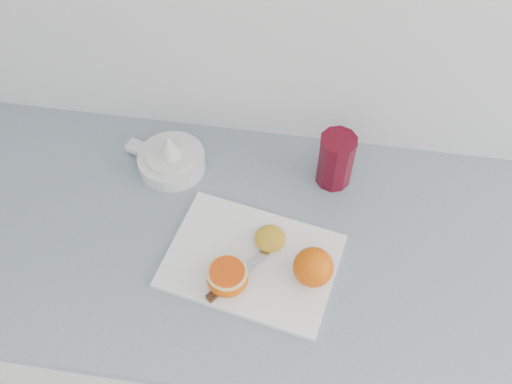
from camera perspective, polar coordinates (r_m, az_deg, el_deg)
counter at (r=1.59m, az=-0.18°, el=-13.07°), size 2.60×0.64×0.89m
cutting_board at (r=1.16m, az=-0.44°, el=-6.90°), size 0.38×0.30×0.01m
whole_orange at (r=1.11m, az=5.75°, el=-7.49°), size 0.08×0.08×0.08m
half_orange at (r=1.11m, az=-2.86°, el=-8.52°), size 0.08×0.08×0.05m
squeezed_shell at (r=1.17m, az=1.41°, el=-4.64°), size 0.06×0.06×0.03m
paring_knife at (r=1.13m, az=-2.56°, el=-8.87°), size 0.13×0.16×0.01m
citrus_juicer at (r=1.30m, az=-8.53°, el=3.34°), size 0.19×0.15×0.10m
red_tumbler at (r=1.25m, az=7.95°, el=3.05°), size 0.08×0.08×0.13m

